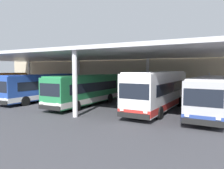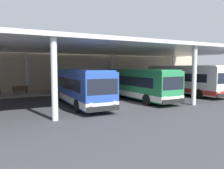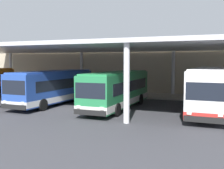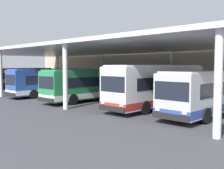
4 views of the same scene
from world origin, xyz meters
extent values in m
plane|color=#3D3D42|center=(0.00, 0.00, 0.00)|extent=(200.00, 200.00, 0.00)
cube|color=#A39E93|center=(0.00, 11.75, 0.09)|extent=(42.00, 4.50, 0.18)
cube|color=#C1B293|center=(0.00, 15.00, 3.27)|extent=(48.00, 1.60, 6.53)
cube|color=silver|center=(0.00, 5.50, 5.40)|extent=(40.00, 17.00, 0.30)
cylinder|color=silver|center=(-18.50, 13.50, 2.62)|extent=(0.40, 0.40, 5.25)
cylinder|color=silver|center=(-6.17, 13.50, 2.62)|extent=(0.40, 0.40, 5.25)
cylinder|color=silver|center=(6.17, -2.50, 2.62)|extent=(0.40, 0.40, 5.25)
cylinder|color=silver|center=(6.17, 13.50, 2.62)|extent=(0.40, 0.40, 5.25)
cylinder|color=black|center=(-16.86, 7.38, 0.50)|extent=(0.29, 1.00, 1.00)
cylinder|color=black|center=(-14.41, 7.40, 0.50)|extent=(0.29, 1.00, 1.00)
cube|color=#284CA8|center=(-2.91, 2.31, 1.70)|extent=(2.63, 10.43, 2.70)
cube|color=silver|center=(-2.91, 2.31, 0.70)|extent=(2.65, 10.45, 0.50)
cube|color=black|center=(-2.91, 2.46, 2.00)|extent=(2.65, 8.56, 0.90)
cube|color=black|center=(-2.97, -2.84, 2.05)|extent=(2.30, 0.15, 1.10)
cube|color=black|center=(-2.98, -2.93, 0.55)|extent=(2.45, 0.19, 0.36)
cube|color=#2A50B0|center=(-2.91, 2.31, 3.11)|extent=(2.42, 10.01, 0.12)
cube|color=yellow|center=(-2.97, -2.81, 2.87)|extent=(1.75, 0.14, 0.28)
cube|color=white|center=(-2.08, -2.93, 0.90)|extent=(0.28, 0.08, 0.20)
cylinder|color=black|center=(-4.18, -0.90, 0.50)|extent=(0.29, 1.00, 1.00)
cylinder|color=black|center=(-1.73, -0.93, 0.50)|extent=(0.29, 1.00, 1.00)
cylinder|color=black|center=(-4.10, 5.19, 0.50)|extent=(0.29, 1.00, 1.00)
cylinder|color=black|center=(-1.65, 5.16, 0.50)|extent=(0.29, 1.00, 1.00)
cube|color=#28844C|center=(3.50, 2.51, 1.70)|extent=(2.65, 10.44, 2.70)
cube|color=white|center=(3.50, 2.51, 0.70)|extent=(2.67, 10.46, 0.50)
cube|color=black|center=(3.49, 2.66, 2.00)|extent=(2.67, 8.56, 0.90)
cube|color=black|center=(3.57, -2.63, 2.05)|extent=(2.30, 0.15, 1.10)
cube|color=black|center=(3.57, -2.72, 0.55)|extent=(2.45, 0.20, 0.36)
cube|color=#2A8B50|center=(3.50, 2.51, 3.11)|extent=(2.45, 10.02, 0.12)
cube|color=yellow|center=(3.57, -2.60, 2.87)|extent=(1.75, 0.15, 0.28)
cube|color=white|center=(2.67, -2.73, 0.90)|extent=(0.28, 0.08, 0.20)
cube|color=white|center=(4.47, -2.70, 0.90)|extent=(0.28, 0.08, 0.20)
cylinder|color=black|center=(2.32, -0.73, 0.50)|extent=(0.29, 1.00, 1.00)
cylinder|color=black|center=(4.77, -0.69, 0.50)|extent=(0.29, 1.00, 1.00)
cylinder|color=black|center=(2.23, 5.36, 0.50)|extent=(0.29, 1.00, 1.00)
cylinder|color=black|center=(4.68, 5.39, 0.50)|extent=(0.29, 1.00, 1.00)
cube|color=white|center=(11.03, 3.52, 1.90)|extent=(2.51, 11.20, 3.10)
cube|color=red|center=(11.03, 3.52, 0.70)|extent=(2.53, 11.22, 0.50)
cube|color=black|center=(11.03, 3.67, 2.20)|extent=(2.55, 9.19, 0.90)
cube|color=black|center=(11.03, -2.03, 2.25)|extent=(2.30, 0.12, 1.10)
cube|color=black|center=(11.03, -2.12, 0.55)|extent=(2.45, 0.16, 0.36)
cube|color=white|center=(11.03, 3.52, 3.51)|extent=(2.31, 10.75, 0.12)
cube|color=yellow|center=(11.03, -2.00, 3.27)|extent=(1.75, 0.12, 0.28)
cube|color=white|center=(10.13, -2.11, 0.90)|extent=(0.28, 0.08, 0.20)
cube|color=white|center=(11.93, -2.11, 0.90)|extent=(0.28, 0.08, 0.20)
cylinder|color=black|center=(9.81, 0.05, 0.50)|extent=(0.28, 1.00, 1.00)
cylinder|color=black|center=(12.26, 0.05, 0.50)|extent=(0.28, 1.00, 1.00)
cylinder|color=black|center=(9.80, 6.60, 0.50)|extent=(0.28, 1.00, 1.00)
cylinder|color=black|center=(12.25, 6.60, 0.50)|extent=(0.28, 1.00, 1.00)
cube|color=#B7B7BC|center=(15.53, 3.43, 1.70)|extent=(2.59, 10.42, 2.70)
cube|color=#2D4799|center=(15.53, 3.43, 0.70)|extent=(2.61, 10.44, 0.50)
cube|color=black|center=(15.53, 3.58, 2.00)|extent=(2.61, 8.55, 0.90)
cube|color=black|center=(15.49, -1.72, 2.05)|extent=(2.30, 0.14, 1.10)
cube|color=black|center=(15.49, -1.81, 0.55)|extent=(2.45, 0.18, 0.36)
cube|color=silver|center=(15.53, 3.43, 3.11)|extent=(2.39, 10.00, 0.12)
cube|color=yellow|center=(15.49, -1.69, 2.87)|extent=(1.75, 0.14, 0.28)
cube|color=white|center=(14.59, -1.79, 0.90)|extent=(0.28, 0.08, 0.20)
cube|color=white|center=(16.39, -1.80, 0.90)|extent=(0.28, 0.08, 0.20)
cylinder|color=black|center=(14.28, 0.22, 0.50)|extent=(0.29, 1.00, 1.00)
cylinder|color=black|center=(14.33, 6.30, 0.50)|extent=(0.29, 1.00, 1.00)
cube|color=brown|center=(-7.17, 11.75, 0.63)|extent=(1.80, 0.44, 0.08)
cube|color=brown|center=(-7.17, 11.95, 0.88)|extent=(1.80, 0.06, 0.44)
cube|color=#2D2D33|center=(-7.87, 11.75, 0.41)|extent=(0.10, 0.36, 0.45)
cube|color=#2D2D33|center=(-6.47, 11.75, 0.41)|extent=(0.10, 0.36, 0.45)
cylinder|color=maroon|center=(-9.54, 11.36, 0.63)|extent=(0.48, 0.48, 0.90)
cylinder|color=black|center=(-9.54, 11.36, 1.12)|extent=(0.52, 0.52, 0.08)
cylinder|color=#B2B2B7|center=(14.48, 10.95, 1.78)|extent=(0.12, 0.12, 3.20)
cube|color=#B22323|center=(14.48, 10.93, 2.16)|extent=(0.70, 0.04, 1.80)
camera|label=1|loc=(17.29, -15.99, 3.81)|focal=35.22mm
camera|label=2|loc=(-9.12, -16.20, 3.42)|focal=34.56mm
camera|label=3|loc=(12.37, -19.48, 4.07)|focal=44.55mm
camera|label=4|loc=(23.56, -15.02, 3.52)|focal=42.06mm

